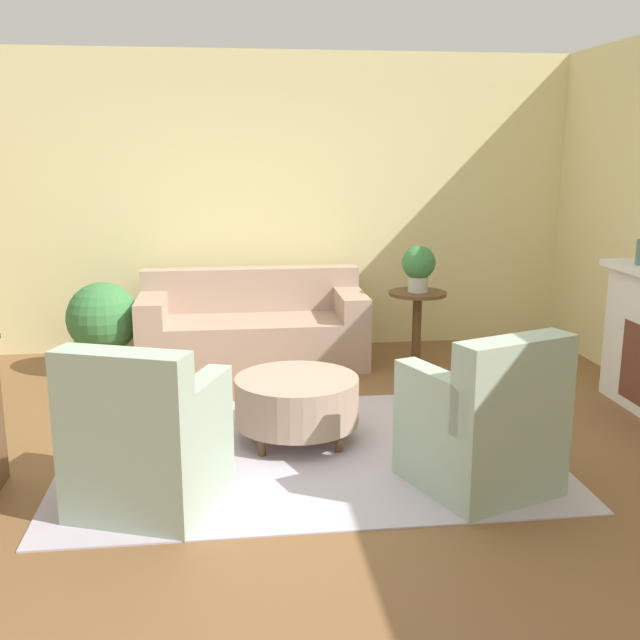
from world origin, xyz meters
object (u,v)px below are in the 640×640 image
Objects in this scene: potted_plant_floor at (103,320)px; potted_plant_on_side_table at (418,266)px; couch at (253,330)px; armchair_right at (485,427)px; armchair_left at (145,443)px; ottoman_table at (297,400)px; side_table at (417,316)px.

potted_plant_on_side_table is at bearing -3.20° from potted_plant_floor.
couch is 3.02m from armchair_right.
armchair_left is 1.17× the size of potted_plant_floor.
ottoman_table is 2.04m from side_table.
ottoman_table is at bearing 139.20° from armchair_right.
potted_plant_floor is at bearing 130.51° from ottoman_table.
armchair_right is at bearing -46.36° from potted_plant_floor.
armchair_left reaches higher than potted_plant_floor.
armchair_left is at bearing -130.70° from potted_plant_on_side_table.
potted_plant_on_side_table is (1.23, 1.62, 0.63)m from ottoman_table.
couch is at bearing 96.50° from ottoman_table.
ottoman_table is 1.03× the size of potted_plant_floor.
couch is at bearing 113.60° from armchair_right.
potted_plant_on_side_table is at bearing -11.53° from couch.
armchair_right is 2.28× the size of potted_plant_on_side_table.
potted_plant_on_side_table is (0.24, 2.47, 0.54)m from armchair_right.
couch is 2.85m from armchair_left.
ottoman_table is at bearing -83.50° from couch.
armchair_right is (1.89, 0.00, 0.00)m from armchair_left.
side_table is 0.46m from potted_plant_on_side_table.
armchair_left is (-0.68, -2.77, 0.06)m from couch.
couch is 1.59m from potted_plant_on_side_table.
side_table is 2.74m from potted_plant_floor.
side_table is (1.45, -0.29, 0.15)m from couch.
armchair_left is 1.36× the size of side_table.
armchair_left reaches higher than couch.
side_table is (0.24, 2.47, 0.09)m from armchair_right.
couch is 1.31m from potted_plant_floor.
couch is 4.92× the size of potted_plant_on_side_table.
ottoman_table is (-0.99, 0.86, -0.09)m from armchair_right.
couch is at bearing 168.47° from potted_plant_on_side_table.
couch is 2.94× the size of side_table.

